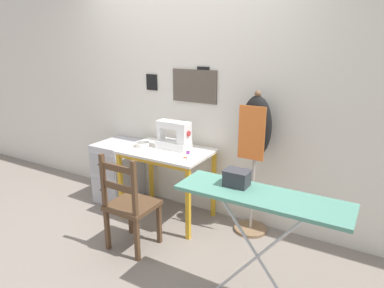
{
  "coord_description": "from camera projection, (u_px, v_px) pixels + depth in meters",
  "views": [
    {
      "loc": [
        1.9,
        -2.42,
        1.82
      ],
      "look_at": [
        0.32,
        0.27,
        0.87
      ],
      "focal_mm": 32.0,
      "sensor_mm": 36.0,
      "label": 1
    }
  ],
  "objects": [
    {
      "name": "ground_plane",
      "position": [
        151.0,
        229.0,
        3.44
      ],
      "size": [
        14.0,
        14.0,
        0.0
      ],
      "primitive_type": "plane",
      "color": "gray"
    },
    {
      "name": "wall_back",
      "position": [
        185.0,
        94.0,
        3.62
      ],
      "size": [
        10.0,
        0.07,
        2.55
      ],
      "color": "silver",
      "rests_on": "ground_plane"
    },
    {
      "name": "sewing_table",
      "position": [
        166.0,
        160.0,
        3.49
      ],
      "size": [
        0.9,
        0.6,
        0.75
      ],
      "color": "silver",
      "rests_on": "ground_plane"
    },
    {
      "name": "sewing_machine",
      "position": [
        175.0,
        136.0,
        3.47
      ],
      "size": [
        0.36,
        0.17,
        0.31
      ],
      "color": "white",
      "rests_on": "sewing_table"
    },
    {
      "name": "fabric_bowl",
      "position": [
        142.0,
        144.0,
        3.59
      ],
      "size": [
        0.16,
        0.16,
        0.04
      ],
      "color": "silver",
      "rests_on": "sewing_table"
    },
    {
      "name": "scissors",
      "position": [
        186.0,
        158.0,
        3.22
      ],
      "size": [
        0.12,
        0.1,
        0.01
      ],
      "color": "silver",
      "rests_on": "sewing_table"
    },
    {
      "name": "thread_spool_near_machine",
      "position": [
        188.0,
        152.0,
        3.34
      ],
      "size": [
        0.04,
        0.04,
        0.04
      ],
      "color": "purple",
      "rests_on": "sewing_table"
    },
    {
      "name": "wooden_chair",
      "position": [
        130.0,
        205.0,
        3.02
      ],
      "size": [
        0.4,
        0.38,
        0.91
      ],
      "color": "#513823",
      "rests_on": "ground_plane"
    },
    {
      "name": "filing_cabinet",
      "position": [
        118.0,
        171.0,
        4.03
      ],
      "size": [
        0.39,
        0.52,
        0.7
      ],
      "color": "#B7B7BC",
      "rests_on": "ground_plane"
    },
    {
      "name": "dress_form",
      "position": [
        255.0,
        137.0,
        3.14
      ],
      "size": [
        0.32,
        0.32,
        1.4
      ],
      "color": "#846647",
      "rests_on": "ground_plane"
    },
    {
      "name": "ironing_board",
      "position": [
        261.0,
        202.0,
        2.17
      ],
      "size": [
        1.1,
        0.34,
        0.89
      ],
      "color": "#518E7A",
      "rests_on": "ground_plane"
    },
    {
      "name": "storage_box",
      "position": [
        237.0,
        178.0,
        2.27
      ],
      "size": [
        0.17,
        0.13,
        0.11
      ],
      "color": "#333338",
      "rests_on": "ironing_board"
    }
  ]
}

